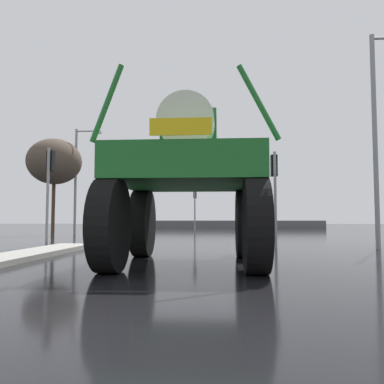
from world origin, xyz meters
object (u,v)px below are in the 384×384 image
streetlight_near_right (378,129)px  streetlight_far_left (78,175)px  sedan_ahead (250,224)px  traffic_signal_near_left (50,175)px  traffic_signal_far_left (195,199)px  bare_tree_left (54,162)px  oversize_sprayer (189,180)px  traffic_signal_near_right (274,178)px

streetlight_near_right → streetlight_far_left: bearing=143.7°
sedan_ahead → traffic_signal_near_left: (-9.44, -16.63, 2.22)m
traffic_signal_far_left → streetlight_far_left: 9.12m
streetlight_far_left → bare_tree_left: 1.89m
oversize_sprayer → streetlight_near_right: bearing=-52.6°
traffic_signal_near_right → streetlight_far_left: size_ratio=0.50×
traffic_signal_far_left → bare_tree_left: size_ratio=0.54×
oversize_sprayer → traffic_signal_far_left: oversize_sprayer is taller
sedan_ahead → bare_tree_left: bare_tree_left is taller
streetlight_near_right → traffic_signal_near_right: bearing=178.5°
sedan_ahead → bare_tree_left: (-14.19, -5.16, 4.45)m
oversize_sprayer → traffic_signal_near_left: (-6.06, 5.36, 0.80)m
traffic_signal_far_left → bare_tree_left: 10.86m
streetlight_far_left → bare_tree_left: (-1.62, -0.27, 0.94)m
oversize_sprayer → streetlight_far_left: (-9.19, 17.09, 2.08)m
traffic_signal_near_right → sedan_ahead: bearing=88.6°
traffic_signal_near_left → streetlight_far_left: streetlight_far_left is taller
traffic_signal_near_right → streetlight_far_left: 16.96m
sedan_ahead → traffic_signal_near_left: bearing=156.5°
traffic_signal_far_left → traffic_signal_near_right: bearing=-75.5°
sedan_ahead → oversize_sprayer: bearing=177.4°
oversize_sprayer → streetlight_far_left: streetlight_far_left is taller
sedan_ahead → streetlight_far_left: (-12.57, -4.89, 3.50)m
streetlight_near_right → bare_tree_left: size_ratio=1.23×
traffic_signal_near_left → sedan_ahead: bearing=60.4°
oversize_sprayer → bare_tree_left: size_ratio=0.83×
streetlight_far_left → traffic_signal_near_right: bearing=-44.0°
streetlight_far_left → traffic_signal_near_left: bearing=-75.1°
bare_tree_left → streetlight_far_left: bearing=9.5°
oversize_sprayer → bare_tree_left: bearing=32.9°
streetlight_near_right → bare_tree_left: bearing=146.9°
streetlight_far_left → bare_tree_left: size_ratio=1.11×
oversize_sprayer → traffic_signal_near_right: (2.97, 5.36, 0.60)m
oversize_sprayer → streetlight_far_left: bearing=28.4°
streetlight_far_left → streetlight_near_right: bearing=-36.3°
traffic_signal_near_right → streetlight_near_right: (3.95, -0.11, 1.86)m
traffic_signal_near_left → bare_tree_left: 12.61m
streetlight_near_right → traffic_signal_near_left: bearing=179.6°
streetlight_near_right → streetlight_far_left: size_ratio=1.10×
traffic_signal_near_left → traffic_signal_far_left: bearing=72.1°
streetlight_near_right → traffic_signal_far_left: bearing=117.0°
sedan_ahead → streetlight_near_right: bearing=-161.9°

